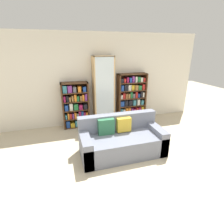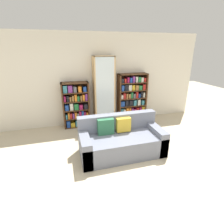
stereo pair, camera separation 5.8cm
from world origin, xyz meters
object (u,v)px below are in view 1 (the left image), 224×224
bookshelf_right (131,98)px  wine_bottle (123,123)px  display_cabinet (103,92)px  bookshelf_left (76,106)px  couch (121,140)px

bookshelf_right → wine_bottle: size_ratio=4.49×
display_cabinet → wine_bottle: bearing=-43.8°
bookshelf_left → wine_bottle: 1.50m
wine_bottle → couch: bearing=-111.8°
bookshelf_left → bookshelf_right: (1.77, 0.00, 0.10)m
couch → bookshelf_right: bearing=61.5°
bookshelf_left → display_cabinet: (0.85, -0.02, 0.37)m
couch → display_cabinet: size_ratio=0.89×
display_cabinet → bookshelf_right: bearing=1.0°
bookshelf_left → wine_bottle: bearing=-19.6°
bookshelf_left → wine_bottle: bookshelf_left is taller
display_cabinet → bookshelf_right: (0.92, 0.02, -0.27)m
display_cabinet → wine_bottle: size_ratio=6.04×
wine_bottle → bookshelf_left: bearing=160.4°
couch → bookshelf_left: (-0.82, 1.74, 0.35)m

